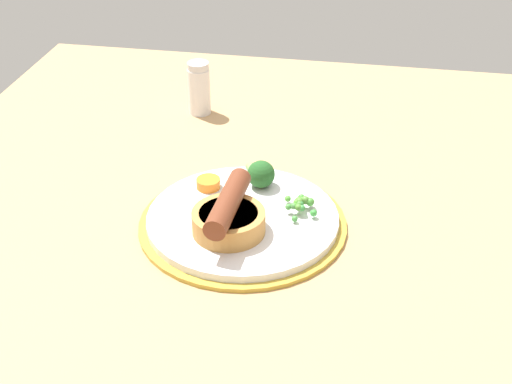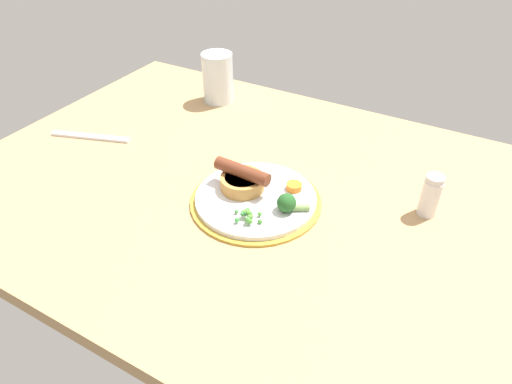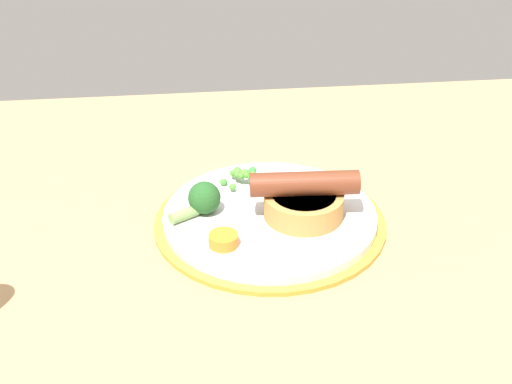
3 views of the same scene
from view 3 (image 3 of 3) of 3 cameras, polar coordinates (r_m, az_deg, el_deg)
The scene contains 6 objects.
dining_table at distance 71.19cm, azimuth 5.08°, elevation -5.22°, with size 110.00×80.00×3.00cm, color tan.
dinner_plate at distance 72.80cm, azimuth 1.11°, elevation -2.23°, with size 23.62×23.62×1.40cm.
sausage_pudding at distance 71.02cm, azimuth 3.85°, elevation -0.55°, with size 10.88×8.02×4.94cm.
pea_pile at distance 77.03cm, azimuth -1.00°, elevation 1.37°, with size 5.43×4.05×1.81cm.
broccoli_floret_near at distance 71.78cm, azimuth -4.32°, elevation -0.59°, with size 5.39×4.17×3.32cm.
carrot_slice_0 at distance 67.30cm, azimuth -2.62°, elevation -3.85°, with size 2.86×2.86×1.18cm, color orange.
Camera 3 is at (12.71, 56.47, 42.95)cm, focal length 50.00 mm.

